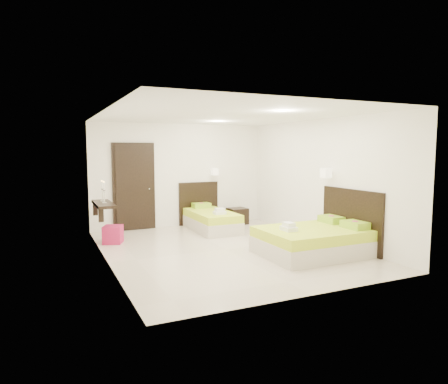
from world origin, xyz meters
name	(u,v)px	position (x,y,z in m)	size (l,w,h in m)	color
floor	(226,249)	(0.00, 0.00, 0.00)	(5.50, 5.50, 0.00)	beige
bed_single	(210,219)	(0.48, 1.94, 0.27)	(1.07, 1.78, 1.47)	beige
bed_double	(316,239)	(1.38, -1.02, 0.28)	(1.90, 1.62, 1.57)	beige
nightstand	(237,216)	(1.42, 2.33, 0.21)	(0.47, 0.42, 0.42)	black
ottoman	(113,234)	(-1.92, 1.46, 0.18)	(0.37, 0.37, 0.37)	#A01543
door	(134,187)	(-1.20, 2.70, 1.05)	(1.02, 0.15, 2.14)	black
console_shelf	(103,204)	(-2.08, 1.60, 0.82)	(0.35, 1.20, 0.78)	black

